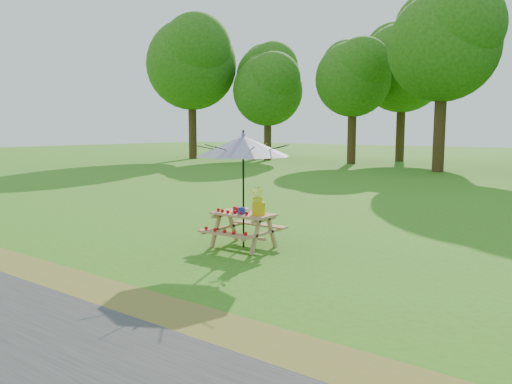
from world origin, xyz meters
The scene contains 7 objects.
ground centered at (0.00, 0.00, 0.00)m, with size 120.00×120.00×0.00m, color #3B7015.
drygrass_strip centered at (0.00, -2.80, 0.00)m, with size 120.00×1.20×0.01m, color olive.
picnic_table centered at (-3.50, 0.64, 0.33)m, with size 1.20×1.32×0.67m.
patio_umbrella centered at (-3.50, 0.65, 1.95)m, with size 1.99×1.99×2.25m.
produce_bins centered at (-3.55, 0.65, 0.72)m, with size 0.36×0.40×0.13m.
tomatoes_row centered at (-3.65, 0.47, 0.71)m, with size 0.77×0.13×0.07m, color red, non-canonical shape.
flower_bucket centered at (-3.13, 0.64, 0.97)m, with size 0.36×0.32×0.55m.
Camera 1 is at (2.33, -6.76, 2.27)m, focal length 35.00 mm.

